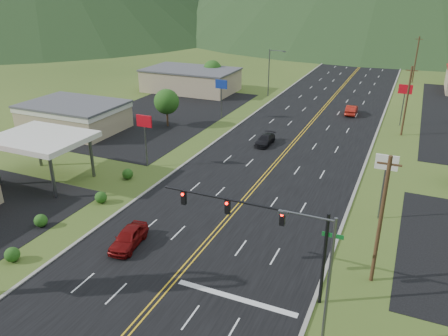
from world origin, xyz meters
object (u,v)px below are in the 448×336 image
at_px(traffic_signal, 268,224).
at_px(streetlight_west, 271,70).
at_px(streetlight_east, 324,276).
at_px(car_red_near, 129,238).
at_px(gas_canopy, 41,139).
at_px(car_red_far, 352,110).
at_px(car_dark_mid, 265,140).

xyz_separation_m(traffic_signal, streetlight_west, (-18.16, 56.00, -0.15)).
relative_size(streetlight_east, car_red_near, 1.93).
xyz_separation_m(streetlight_east, gas_canopy, (-33.18, 12.00, -0.31)).
bearing_deg(car_red_near, car_red_far, 69.37).
bearing_deg(gas_canopy, streetlight_east, -19.88).
height_order(streetlight_east, streetlight_west, same).
xyz_separation_m(streetlight_west, car_red_far, (16.77, -6.87, -4.38)).
distance_m(traffic_signal, car_red_near, 13.08).
distance_m(traffic_signal, car_dark_mid, 31.02).
distance_m(streetlight_west, car_red_far, 18.64).
height_order(streetlight_west, gas_canopy, streetlight_west).
xyz_separation_m(gas_canopy, car_red_far, (27.09, 41.13, -4.07)).
bearing_deg(traffic_signal, gas_canopy, 164.30).
bearing_deg(streetlight_west, gas_canopy, -102.13).
height_order(streetlight_west, car_dark_mid, streetlight_west).
relative_size(traffic_signal, streetlight_east, 1.46).
relative_size(gas_canopy, car_red_near, 2.15).
height_order(gas_canopy, car_red_far, gas_canopy).
height_order(car_red_near, car_red_far, car_red_far).
distance_m(streetlight_east, gas_canopy, 35.28).
height_order(streetlight_west, car_red_far, streetlight_west).
distance_m(streetlight_west, car_dark_mid, 28.57).
xyz_separation_m(streetlight_east, streetlight_west, (-22.86, 60.00, 0.00)).
height_order(streetlight_east, car_red_near, streetlight_east).
bearing_deg(car_red_far, gas_canopy, 54.58).
height_order(traffic_signal, car_red_far, traffic_signal).
distance_m(streetlight_east, car_red_near, 18.09).
bearing_deg(car_red_near, streetlight_west, 88.05).
xyz_separation_m(gas_canopy, car_dark_mid, (18.59, 21.02, -4.21)).
bearing_deg(car_red_far, car_dark_mid, 65.03).
relative_size(streetlight_east, car_red_far, 1.86).
height_order(streetlight_east, car_dark_mid, streetlight_east).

